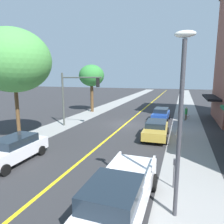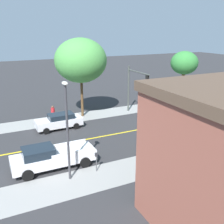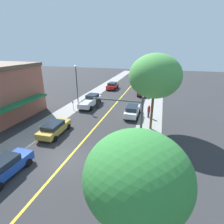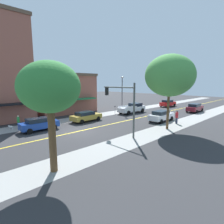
% 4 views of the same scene
% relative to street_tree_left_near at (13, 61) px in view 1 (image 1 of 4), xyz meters
% --- Properties ---
extents(ground_plane, '(140.00, 140.00, 0.00)m').
position_rel_street_tree_left_near_xyz_m(ground_plane, '(-6.82, -8.62, -6.53)').
color(ground_plane, '#2D2D30').
extents(sidewalk_left, '(3.23, 126.00, 0.01)m').
position_rel_street_tree_left_near_xyz_m(sidewalk_left, '(-13.40, -8.62, -6.53)').
color(sidewalk_left, gray).
rests_on(sidewalk_left, ground).
extents(sidewalk_right, '(3.23, 126.00, 0.01)m').
position_rel_street_tree_left_near_xyz_m(sidewalk_right, '(-0.23, -8.62, -6.53)').
color(sidewalk_right, gray).
rests_on(sidewalk_right, ground).
extents(road_centerline_stripe, '(0.20, 126.00, 0.00)m').
position_rel_street_tree_left_near_xyz_m(road_centerline_stripe, '(-6.82, -8.62, -6.53)').
color(road_centerline_stripe, yellow).
rests_on(road_centerline_stripe, ground).
extents(street_tree_left_near, '(5.87, 5.87, 9.04)m').
position_rel_street_tree_left_near_xyz_m(street_tree_left_near, '(0.00, 0.00, 0.00)').
color(street_tree_left_near, brown).
rests_on(street_tree_left_near, ground).
extents(street_tree_right_corner, '(3.75, 3.75, 7.04)m').
position_rel_street_tree_left_near_xyz_m(street_tree_right_corner, '(0.25, -15.16, -1.15)').
color(street_tree_right_corner, brown).
rests_on(street_tree_right_corner, ground).
extents(fire_hydrant, '(0.44, 0.24, 0.86)m').
position_rel_street_tree_left_near_xyz_m(fire_hydrant, '(-12.55, -4.80, -6.11)').
color(fire_hydrant, silver).
rests_on(fire_hydrant, ground).
extents(parking_meter, '(0.12, 0.18, 1.46)m').
position_rel_street_tree_left_near_xyz_m(parking_meter, '(-12.55, 3.46, -5.58)').
color(parking_meter, '#4C4C51').
rests_on(parking_meter, ground).
extents(traffic_light_mast, '(4.57, 0.32, 5.70)m').
position_rel_street_tree_left_near_xyz_m(traffic_light_mast, '(-2.05, -5.88, -2.74)').
color(traffic_light_mast, '#474C47').
rests_on(traffic_light_mast, ground).
extents(street_lamp, '(0.70, 0.36, 6.84)m').
position_rel_street_tree_left_near_xyz_m(street_lamp, '(-12.69, 5.51, -2.34)').
color(street_lamp, '#38383D').
rests_on(street_lamp, ground).
extents(gold_sedan_left_curb, '(2.24, 4.78, 1.47)m').
position_rel_street_tree_left_near_xyz_m(gold_sedan_left_curb, '(-10.71, -4.55, -5.75)').
color(gold_sedan_left_curb, '#B29338').
rests_on(gold_sedan_left_curb, ground).
extents(white_sedan_right_curb, '(2.04, 4.74, 1.59)m').
position_rel_street_tree_left_near_xyz_m(white_sedan_right_curb, '(-2.95, 3.58, -5.70)').
color(white_sedan_right_curb, silver).
rests_on(white_sedan_right_curb, ground).
extents(blue_sedan_left_curb, '(2.02, 4.43, 1.54)m').
position_rel_street_tree_left_near_xyz_m(blue_sedan_left_curb, '(-10.42, -11.69, -5.72)').
color(blue_sedan_left_curb, '#1E429E').
rests_on(blue_sedan_left_curb, ground).
extents(white_pickup_truck, '(2.20, 6.11, 1.81)m').
position_rel_street_tree_left_near_xyz_m(white_pickup_truck, '(-10.70, 6.28, -5.62)').
color(white_pickup_truck, silver).
rests_on(white_pickup_truck, ground).
extents(pedestrian_green_shirt, '(0.31, 0.31, 1.67)m').
position_rel_street_tree_left_near_xyz_m(pedestrian_green_shirt, '(-13.28, -13.12, -5.64)').
color(pedestrian_green_shirt, brown).
rests_on(pedestrian_green_shirt, ground).
extents(small_dog, '(0.63, 0.51, 0.50)m').
position_rel_street_tree_left_near_xyz_m(small_dog, '(-13.49, -13.99, -6.20)').
color(small_dog, silver).
rests_on(small_dog, ground).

